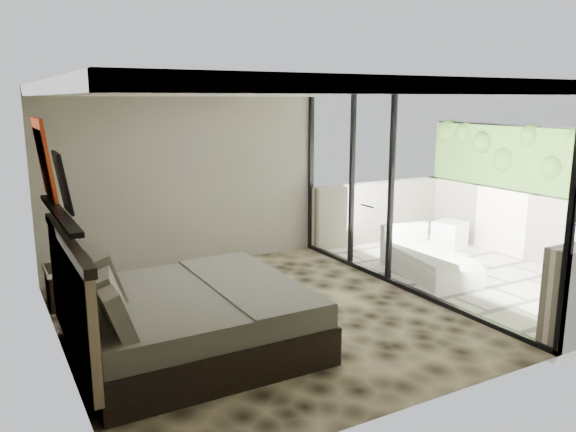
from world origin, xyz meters
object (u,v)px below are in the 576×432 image
table_lamp (65,239)px  ottoman (450,235)px  lounger (427,261)px  nightstand (70,283)px  bed (182,316)px

table_lamp → ottoman: 6.42m
table_lamp → ottoman: size_ratio=1.18×
table_lamp → lounger: size_ratio=0.32×
nightstand → table_lamp: bearing=-125.4°
bed → ottoman: 5.80m
ottoman → lounger: 1.70m
bed → nightstand: (-0.82, 2.04, -0.09)m
bed → lounger: size_ratio=1.36×
bed → nightstand: 2.20m
table_lamp → lounger: bearing=-14.2°
nightstand → table_lamp: 0.59m
table_lamp → lounger: table_lamp is taller
nightstand → lounger: bearing=-25.2°
nightstand → table_lamp: (-0.02, -0.03, 0.59)m
nightstand → ottoman: 6.38m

